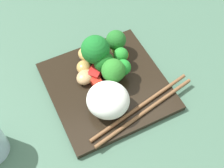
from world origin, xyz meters
TOP-DOWN VIEW (x-y plane):
  - ground_plane at (0.00, 0.00)cm, footprint 110.00×110.00cm
  - square_plate at (0.00, 0.00)cm, footprint 23.97×23.97cm
  - rice_mound at (-5.17, 2.15)cm, footprint 11.06×11.18cm
  - broccoli_floret_0 at (3.39, -0.80)cm, footprint 4.35×4.35cm
  - broccoli_floret_1 at (3.74, -4.90)cm, footprint 3.15×3.15cm
  - broccoli_floret_2 at (0.57, -3.77)cm, footprint 3.34×3.34cm
  - broccoli_floret_3 at (5.81, -0.43)cm, footprint 5.95×5.95cm
  - broccoli_floret_4 at (0.49, -1.37)cm, footprint 4.83×4.83cm
  - broccoli_floret_5 at (7.42, -5.43)cm, footprint 4.35×4.35cm
  - carrot_slice_0 at (9.34, -1.81)cm, footprint 2.78×2.78cm
  - carrot_slice_1 at (5.69, -2.96)cm, footprint 2.30×2.30cm
  - carrot_slice_2 at (5.60, -6.08)cm, footprint 3.07×3.07cm
  - carrot_slice_3 at (3.54, -2.94)cm, footprint 3.59×3.59cm
  - pepper_chunk_0 at (2.94, 1.36)cm, footprint 3.89×3.94cm
  - pepper_chunk_1 at (0.94, 2.05)cm, footprint 2.59×2.20cm
  - chicken_piece_0 at (8.24, 1.23)cm, footprint 4.83×4.51cm
  - chicken_piece_1 at (5.27, 3.05)cm, footprint 4.17×4.02cm
  - chicken_piece_3 at (2.90, 3.69)cm, footprint 4.84×5.09cm
  - chopstick_pair at (-8.39, -3.85)cm, footprint 7.49×24.11cm

SIDE VIEW (x-z plane):
  - ground_plane at x=0.00cm, z-range -2.00..0.00cm
  - square_plate at x=0.00cm, z-range 0.00..1.27cm
  - carrot_slice_2 at x=5.60cm, z-range 1.27..1.71cm
  - carrot_slice_1 at x=5.69cm, z-range 1.27..1.72cm
  - carrot_slice_0 at x=9.34cm, z-range 1.27..1.77cm
  - carrot_slice_3 at x=3.54cm, z-range 1.27..1.79cm
  - chopstick_pair at x=-8.39cm, z-range 1.27..1.99cm
  - pepper_chunk_1 at x=0.94cm, z-range 1.27..2.90cm
  - pepper_chunk_0 at x=2.94cm, z-range 1.27..3.49cm
  - chicken_piece_3 at x=2.90cm, z-range 1.27..3.59cm
  - chicken_piece_1 at x=5.27cm, z-range 1.27..3.70cm
  - chicken_piece_0 at x=8.24cm, z-range 1.27..3.80cm
  - broccoli_floret_1 at x=3.74cm, z-range 1.69..6.36cm
  - broccoli_floret_2 at x=0.57cm, z-range 1.82..6.70cm
  - broccoli_floret_0 at x=3.39cm, z-range 1.60..7.01cm
  - rice_mound at x=-5.17cm, z-range 1.27..7.43cm
  - broccoli_floret_5 at x=7.42cm, z-range 1.83..7.58cm
  - broccoli_floret_4 at x=0.49cm, z-range 1.95..8.44cm
  - broccoli_floret_3 at x=5.81cm, z-range 2.07..10.00cm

